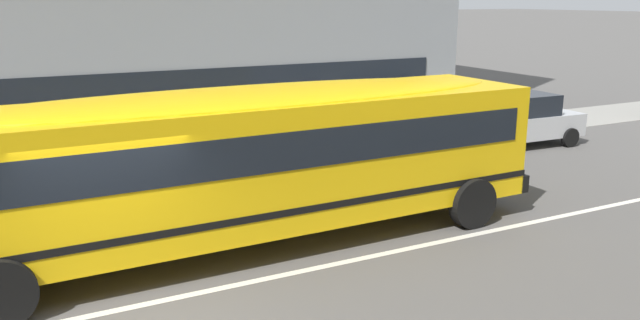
# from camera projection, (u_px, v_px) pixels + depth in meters

# --- Properties ---
(ground_plane) EXTENTS (400.00, 400.00, 0.00)m
(ground_plane) POSITION_uv_depth(u_px,v_px,m) (120.00, 310.00, 9.46)
(ground_plane) COLOR #54514F
(sidewalk_far) EXTENTS (120.00, 3.00, 0.01)m
(sidewalk_far) POSITION_uv_depth(u_px,v_px,m) (63.00, 178.00, 16.38)
(sidewalk_far) COLOR gray
(sidewalk_far) RESTS_ON ground_plane
(lane_centreline) EXTENTS (110.00, 0.16, 0.01)m
(lane_centreline) POSITION_uv_depth(u_px,v_px,m) (120.00, 309.00, 9.46)
(lane_centreline) COLOR silver
(lane_centreline) RESTS_ON ground_plane
(school_bus) EXTENTS (13.26, 3.14, 2.96)m
(school_bus) POSITION_uv_depth(u_px,v_px,m) (235.00, 155.00, 11.48)
(school_bus) COLOR yellow
(school_bus) RESTS_ON ground_plane
(parked_car_silver_far_corner) EXTENTS (3.96, 2.00, 1.64)m
(parked_car_silver_far_corner) POSITION_uv_depth(u_px,v_px,m) (519.00, 119.00, 19.81)
(parked_car_silver_far_corner) COLOR #B7BABF
(parked_car_silver_far_corner) RESTS_ON ground_plane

